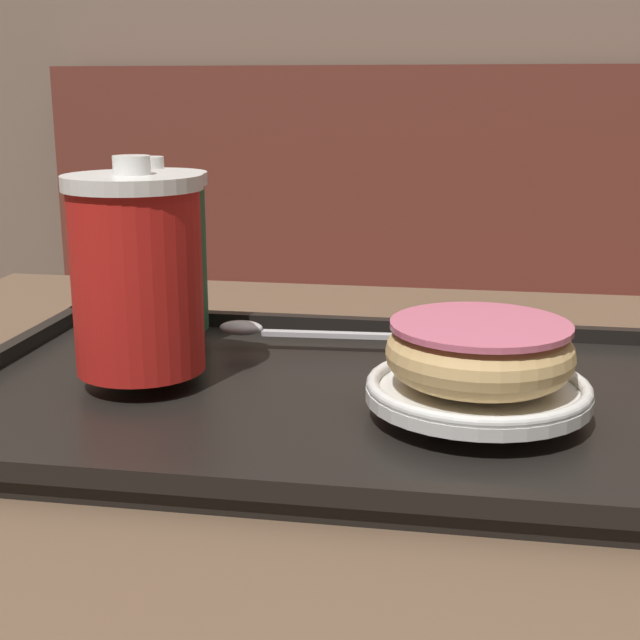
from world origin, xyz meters
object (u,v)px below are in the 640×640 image
coffee_cup_rear (153,250)px  donut_chocolate_glazed (480,351)px  coffee_cup_front (137,273)px  spoon (273,330)px

coffee_cup_rear → donut_chocolate_glazed: 0.30m
coffee_cup_front → coffee_cup_rear: (-0.03, 0.11, -0.00)m
coffee_cup_front → donut_chocolate_glazed: coffee_cup_front is taller
coffee_cup_front → coffee_cup_rear: bearing=104.8°
coffee_cup_rear → coffee_cup_front: bearing=-75.2°
coffee_cup_rear → spoon: bearing=-4.3°
donut_chocolate_glazed → spoon: size_ratio=0.73×
donut_chocolate_glazed → coffee_cup_front: bearing=173.4°
coffee_cup_rear → donut_chocolate_glazed: size_ratio=1.18×
coffee_cup_front → spoon: size_ratio=0.92×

